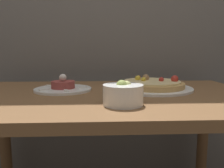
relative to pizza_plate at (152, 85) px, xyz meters
name	(u,v)px	position (x,y,z in m)	size (l,w,h in m)	color
dining_table	(107,118)	(-0.21, -0.09, -0.12)	(1.26, 0.75, 0.74)	brown
pizza_plate	(152,85)	(0.00, 0.00, 0.00)	(0.37, 0.37, 0.07)	white
tartare_plate	(63,87)	(-0.40, -0.01, 0.00)	(0.25, 0.25, 0.07)	white
small_bowl	(123,94)	(-0.16, -0.29, 0.02)	(0.13, 0.13, 0.08)	white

